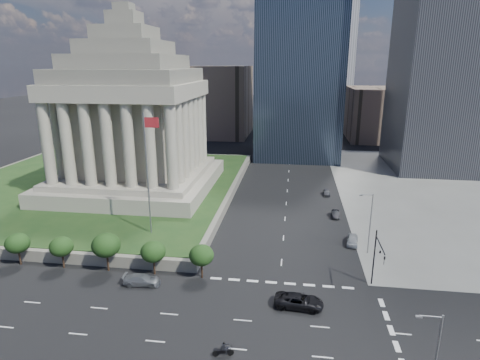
% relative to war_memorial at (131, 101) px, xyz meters
% --- Properties ---
extents(ground, '(500.00, 500.00, 0.00)m').
position_rel_war_memorial_xyz_m(ground, '(34.00, 52.00, -21.40)').
color(ground, black).
rests_on(ground, ground).
extents(plaza_terrace, '(66.00, 70.00, 1.80)m').
position_rel_war_memorial_xyz_m(plaza_terrace, '(-11.00, 2.00, -20.50)').
color(plaza_terrace, slate).
rests_on(plaza_terrace, ground).
extents(plaza_lawn, '(64.00, 68.00, 0.10)m').
position_rel_war_memorial_xyz_m(plaza_lawn, '(-11.00, 2.00, -19.55)').
color(plaza_lawn, '#1B3716').
rests_on(plaza_lawn, plaza_terrace).
extents(war_memorial, '(34.00, 34.00, 39.00)m').
position_rel_war_memorial_xyz_m(war_memorial, '(0.00, 0.00, 0.00)').
color(war_memorial, gray).
rests_on(war_memorial, plaza_lawn).
extents(flagpole, '(2.52, 0.24, 20.00)m').
position_rel_war_memorial_xyz_m(flagpole, '(12.17, -24.00, -8.29)').
color(flagpole, slate).
rests_on(flagpole, plaza_lawn).
extents(tree_row, '(53.00, 4.00, 6.00)m').
position_rel_war_memorial_xyz_m(tree_row, '(-1.50, -34.00, -18.40)').
color(tree_row, black).
rests_on(tree_row, ground).
extents(midrise_glass, '(26.00, 26.00, 60.00)m').
position_rel_war_memorial_xyz_m(midrise_glass, '(36.00, 47.00, 8.60)').
color(midrise_glass, black).
rests_on(midrise_glass, ground).
extents(building_filler_ne, '(20.00, 30.00, 20.00)m').
position_rel_war_memorial_xyz_m(building_filler_ne, '(66.00, 82.00, -11.40)').
color(building_filler_ne, brown).
rests_on(building_filler_ne, ground).
extents(building_filler_nw, '(24.00, 30.00, 28.00)m').
position_rel_war_memorial_xyz_m(building_filler_nw, '(4.00, 82.00, -7.40)').
color(building_filler_nw, brown).
rests_on(building_filler_nw, ground).
extents(traffic_signal_ne, '(0.30, 5.74, 8.00)m').
position_rel_war_memorial_xyz_m(traffic_signal_ne, '(46.50, -34.30, -16.15)').
color(traffic_signal_ne, black).
rests_on(traffic_signal_ne, ground).
extents(street_lamp_north, '(2.13, 0.22, 10.00)m').
position_rel_war_memorial_xyz_m(street_lamp_north, '(47.33, -23.00, -15.74)').
color(street_lamp_north, slate).
rests_on(street_lamp_north, ground).
extents(pickup_truck, '(3.20, 6.24, 1.69)m').
position_rel_war_memorial_xyz_m(pickup_truck, '(36.56, -39.37, -20.56)').
color(pickup_truck, black).
rests_on(pickup_truck, ground).
extents(suv_grey, '(5.26, 2.50, 1.48)m').
position_rel_war_memorial_xyz_m(suv_grey, '(15.30, -37.00, -20.66)').
color(suv_grey, slate).
rests_on(suv_grey, ground).
extents(parked_sedan_near, '(2.47, 4.66, 1.51)m').
position_rel_war_memorial_xyz_m(parked_sedan_near, '(45.50, -19.89, -20.65)').
color(parked_sedan_near, '#9CA1A5').
rests_on(parked_sedan_near, ground).
extents(parked_sedan_mid, '(1.40, 3.81, 1.25)m').
position_rel_war_memorial_xyz_m(parked_sedan_mid, '(43.80, -7.72, -20.78)').
color(parked_sedan_mid, black).
rests_on(parked_sedan_mid, ground).
extents(parked_sedan_far, '(1.58, 3.75, 1.27)m').
position_rel_war_memorial_xyz_m(parked_sedan_far, '(43.00, 6.01, -20.77)').
color(parked_sedan_far, '#4D4F54').
rests_on(parked_sedan_far, ground).
extents(motorcycle_trail, '(2.34, 1.14, 1.68)m').
position_rel_war_memorial_xyz_m(motorcycle_trail, '(28.77, -49.19, -20.56)').
color(motorcycle_trail, black).
rests_on(motorcycle_trail, ground).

